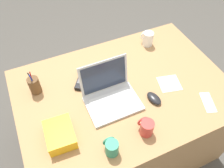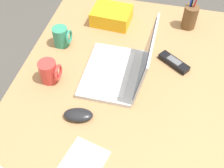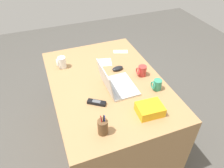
{
  "view_description": "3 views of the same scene",
  "coord_description": "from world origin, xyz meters",
  "px_view_note": "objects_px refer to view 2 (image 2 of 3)",
  "views": [
    {
      "loc": [
        -0.46,
        -0.83,
        1.9
      ],
      "look_at": [
        -0.09,
        -0.01,
        0.84
      ],
      "focal_mm": 37.28,
      "sensor_mm": 36.0,
      "label": 1
    },
    {
      "loc": [
        0.67,
        0.1,
        1.63
      ],
      "look_at": [
        -0.03,
        -0.06,
        0.78
      ],
      "focal_mm": 44.99,
      "sensor_mm": 36.0,
      "label": 2
    },
    {
      "loc": [
        -1.4,
        0.48,
        1.92
      ],
      "look_at": [
        -0.1,
        -0.01,
        0.78
      ],
      "focal_mm": 34.49,
      "sensor_mm": 36.0,
      "label": 3
    }
  ],
  "objects_px": {
    "laptop": "(122,68)",
    "snack_bag": "(112,16)",
    "pen_holder": "(190,17)",
    "computer_mouse": "(78,115)",
    "coffee_mug_tall": "(62,37)",
    "cordless_phone": "(174,62)",
    "coffee_mug_white": "(49,72)"
  },
  "relations": [
    {
      "from": "laptop",
      "to": "coffee_mug_white",
      "type": "bearing_deg",
      "value": -72.94
    },
    {
      "from": "laptop",
      "to": "computer_mouse",
      "type": "relative_size",
      "value": 2.86
    },
    {
      "from": "snack_bag",
      "to": "pen_holder",
      "type": "bearing_deg",
      "value": 97.42
    },
    {
      "from": "computer_mouse",
      "to": "pen_holder",
      "type": "bearing_deg",
      "value": 140.42
    },
    {
      "from": "cordless_phone",
      "to": "snack_bag",
      "type": "relative_size",
      "value": 0.77
    },
    {
      "from": "computer_mouse",
      "to": "laptop",
      "type": "bearing_deg",
      "value": 144.76
    },
    {
      "from": "laptop",
      "to": "coffee_mug_tall",
      "type": "xyz_separation_m",
      "value": [
        -0.13,
        -0.31,
        0.0
      ]
    },
    {
      "from": "pen_holder",
      "to": "laptop",
      "type": "bearing_deg",
      "value": -32.09
    },
    {
      "from": "coffee_mug_white",
      "to": "cordless_phone",
      "type": "height_order",
      "value": "coffee_mug_white"
    },
    {
      "from": "laptop",
      "to": "coffee_mug_white",
      "type": "relative_size",
      "value": 3.33
    },
    {
      "from": "laptop",
      "to": "snack_bag",
      "type": "bearing_deg",
      "value": -159.95
    },
    {
      "from": "coffee_mug_tall",
      "to": "pen_holder",
      "type": "relative_size",
      "value": 0.51
    },
    {
      "from": "coffee_mug_tall",
      "to": "pen_holder",
      "type": "bearing_deg",
      "value": 115.51
    },
    {
      "from": "coffee_mug_tall",
      "to": "coffee_mug_white",
      "type": "bearing_deg",
      "value": 7.07
    },
    {
      "from": "coffee_mug_white",
      "to": "coffee_mug_tall",
      "type": "xyz_separation_m",
      "value": [
        -0.22,
        -0.03,
        -0.0
      ]
    },
    {
      "from": "coffee_mug_white",
      "to": "coffee_mug_tall",
      "type": "height_order",
      "value": "coffee_mug_white"
    },
    {
      "from": "cordless_phone",
      "to": "snack_bag",
      "type": "height_order",
      "value": "snack_bag"
    },
    {
      "from": "cordless_phone",
      "to": "snack_bag",
      "type": "bearing_deg",
      "value": -124.6
    },
    {
      "from": "computer_mouse",
      "to": "coffee_mug_tall",
      "type": "distance_m",
      "value": 0.43
    },
    {
      "from": "coffee_mug_white",
      "to": "pen_holder",
      "type": "distance_m",
      "value": 0.73
    },
    {
      "from": "coffee_mug_tall",
      "to": "snack_bag",
      "type": "xyz_separation_m",
      "value": [
        -0.22,
        0.19,
        -0.01
      ]
    },
    {
      "from": "pen_holder",
      "to": "snack_bag",
      "type": "relative_size",
      "value": 0.96
    },
    {
      "from": "coffee_mug_white",
      "to": "snack_bag",
      "type": "height_order",
      "value": "coffee_mug_white"
    },
    {
      "from": "computer_mouse",
      "to": "cordless_phone",
      "type": "height_order",
      "value": "computer_mouse"
    },
    {
      "from": "laptop",
      "to": "coffee_mug_tall",
      "type": "bearing_deg",
      "value": -112.9
    },
    {
      "from": "pen_holder",
      "to": "cordless_phone",
      "type": "bearing_deg",
      "value": -8.87
    },
    {
      "from": "laptop",
      "to": "cordless_phone",
      "type": "height_order",
      "value": "laptop"
    },
    {
      "from": "laptop",
      "to": "coffee_mug_tall",
      "type": "distance_m",
      "value": 0.34
    },
    {
      "from": "laptop",
      "to": "computer_mouse",
      "type": "xyz_separation_m",
      "value": [
        0.24,
        -0.12,
        -0.03
      ]
    },
    {
      "from": "laptop",
      "to": "pen_holder",
      "type": "distance_m",
      "value": 0.48
    },
    {
      "from": "laptop",
      "to": "pen_holder",
      "type": "height_order",
      "value": "laptop"
    },
    {
      "from": "coffee_mug_tall",
      "to": "cordless_phone",
      "type": "bearing_deg",
      "value": 88.67
    }
  ]
}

